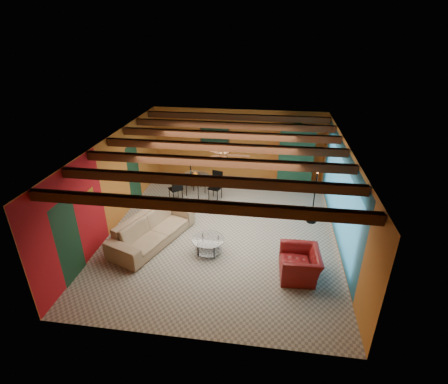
% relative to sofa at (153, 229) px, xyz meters
% --- Properties ---
extents(room, '(6.52, 8.01, 2.71)m').
position_rel_sofa_xyz_m(room, '(1.86, 0.98, 1.97)').
color(room, gray).
rests_on(room, ground).
extents(sofa, '(1.93, 2.88, 0.78)m').
position_rel_sofa_xyz_m(sofa, '(0.00, 0.00, 0.00)').
color(sofa, '#957D60').
rests_on(sofa, ground).
extents(armchair, '(0.98, 1.10, 0.69)m').
position_rel_sofa_xyz_m(armchair, '(3.99, -0.93, -0.05)').
color(armchair, maroon).
rests_on(armchair, ground).
extents(coffee_table, '(0.95, 0.95, 0.44)m').
position_rel_sofa_xyz_m(coffee_table, '(1.64, -0.33, -0.17)').
color(coffee_table, white).
rests_on(coffee_table, ground).
extents(dining_table, '(2.47, 2.47, 1.02)m').
position_rel_sofa_xyz_m(dining_table, '(0.56, 3.02, 0.12)').
color(dining_table, white).
rests_on(dining_table, ground).
extents(armoire, '(1.24, 0.62, 2.16)m').
position_rel_sofa_xyz_m(armoire, '(4.06, 4.57, 0.69)').
color(armoire, maroon).
rests_on(armoire, ground).
extents(floor_lamp, '(0.42, 0.42, 1.84)m').
position_rel_sofa_xyz_m(floor_lamp, '(4.51, 1.70, 0.53)').
color(floor_lamp, black).
rests_on(floor_lamp, ground).
extents(ceiling_fan, '(1.50, 1.50, 0.44)m').
position_rel_sofa_xyz_m(ceiling_fan, '(1.86, 0.87, 1.97)').
color(ceiling_fan, '#472614').
rests_on(ceiling_fan, ceiling).
extents(painting, '(1.05, 0.03, 0.65)m').
position_rel_sofa_xyz_m(painting, '(0.96, 4.83, 1.26)').
color(painting, black).
rests_on(painting, wall_back).
extents(potted_plant, '(0.53, 0.49, 0.47)m').
position_rel_sofa_xyz_m(potted_plant, '(4.06, 4.57, 2.00)').
color(potted_plant, '#26661E').
rests_on(potted_plant, armoire).
extents(vase, '(0.18, 0.18, 0.19)m').
position_rel_sofa_xyz_m(vase, '(0.56, 3.02, 0.72)').
color(vase, orange).
rests_on(vase, dining_table).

